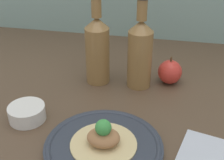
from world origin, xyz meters
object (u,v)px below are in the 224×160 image
object	(u,v)px
cider_bottle_right	(140,52)
dipping_bowl	(27,113)
plate	(104,147)
cider_bottle_left	(97,48)
plated_food	(103,138)
apple	(170,72)

from	to	relation	value
cider_bottle_right	dipping_bowl	xyz separation A→B (cm)	(-25.15, -22.40, -8.91)
plate	cider_bottle_right	world-z (taller)	cider_bottle_right
cider_bottle_left	dipping_bowl	size ratio (longest dim) A/B	2.95
plate	dipping_bowl	bearing A→B (deg)	160.94
plate	cider_bottle_left	size ratio (longest dim) A/B	0.97
cider_bottle_left	cider_bottle_right	xyz separation A→B (cm)	(12.39, 0.00, 0.00)
plate	plated_food	world-z (taller)	plated_food
cider_bottle_left	cider_bottle_right	bearing A→B (deg)	0.00
plated_food	cider_bottle_right	world-z (taller)	cider_bottle_right
plated_food	dipping_bowl	distance (cm)	22.59
plate	cider_bottle_left	xyz separation A→B (cm)	(-8.53, 29.76, 9.70)
dipping_bowl	plated_food	bearing A→B (deg)	-19.06
plated_food	cider_bottle_left	bearing A→B (deg)	106.00
plated_food	dipping_bowl	xyz separation A→B (cm)	(-21.29, 7.36, -1.74)
plated_food	dipping_bowl	bearing A→B (deg)	160.94
cider_bottle_left	cider_bottle_right	size ratio (longest dim) A/B	1.00
plate	plated_food	bearing A→B (deg)	-90.00
plated_food	cider_bottle_left	distance (cm)	31.77
plated_food	apple	xyz separation A→B (cm)	(12.73, 32.95, -0.07)
plate	dipping_bowl	distance (cm)	22.54
plate	apple	size ratio (longest dim) A/B	3.06
cider_bottle_left	cider_bottle_right	distance (cm)	12.39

